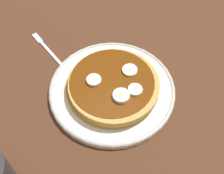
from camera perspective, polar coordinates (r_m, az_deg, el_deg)
ground_plane at (r=71.96cm, az=-0.00°, el=-1.59°), size 140.00×140.00×3.00cm
plate at (r=70.06cm, az=-0.00°, el=-0.54°), size 27.79×27.79×1.50cm
pancake_stack at (r=68.48cm, az=0.32°, el=0.22°), size 20.16×20.46×2.81cm
banana_slice_0 at (r=67.37cm, az=-3.30°, el=1.23°), size 3.14×3.14×0.90cm
banana_slice_1 at (r=69.07cm, az=3.22°, el=3.02°), size 3.30×3.30×0.78cm
banana_slice_2 at (r=66.01cm, az=4.18°, el=-0.51°), size 3.04×3.04×0.85cm
banana_slice_3 at (r=64.89cm, az=1.67°, el=-1.61°), size 3.55×3.55×1.06cm
fork at (r=80.62cm, az=-11.89°, el=7.13°), size 13.02×2.59×0.50cm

